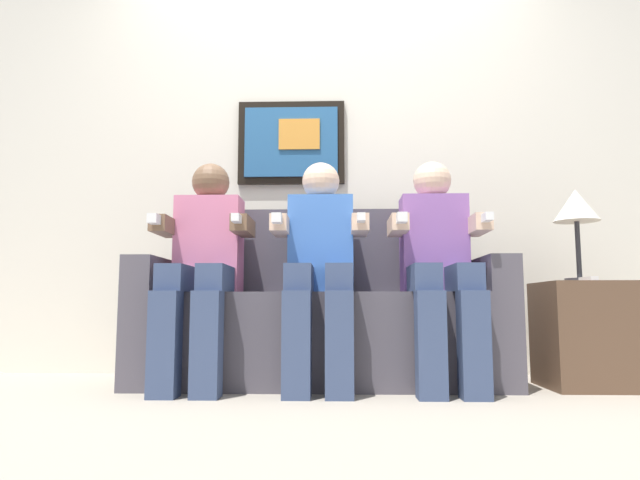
% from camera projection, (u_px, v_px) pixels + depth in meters
% --- Properties ---
extents(ground_plane, '(5.49, 5.49, 0.00)m').
position_uv_depth(ground_plane, '(319.00, 394.00, 2.48)').
color(ground_plane, '#9E9384').
extents(back_wall_assembly, '(4.22, 0.10, 2.60)m').
position_uv_depth(back_wall_assembly, '(322.00, 152.00, 3.39)').
color(back_wall_assembly, silver).
rests_on(back_wall_assembly, ground_plane).
extents(couch, '(1.82, 0.58, 0.90)m').
position_uv_depth(couch, '(321.00, 321.00, 2.84)').
color(couch, '#514C56').
rests_on(couch, ground_plane).
extents(person_on_left, '(0.46, 0.56, 1.11)m').
position_uv_depth(person_on_left, '(203.00, 260.00, 2.73)').
color(person_on_left, pink).
rests_on(person_on_left, ground_plane).
extents(person_in_middle, '(0.46, 0.56, 1.11)m').
position_uv_depth(person_in_middle, '(320.00, 260.00, 2.71)').
color(person_in_middle, '#3F72CC').
rests_on(person_in_middle, ground_plane).
extents(person_on_right, '(0.46, 0.56, 1.11)m').
position_uv_depth(person_on_right, '(438.00, 259.00, 2.69)').
color(person_on_right, '#8C59A5').
rests_on(person_on_right, ground_plane).
extents(side_table_right, '(0.40, 0.40, 0.50)m').
position_uv_depth(side_table_right, '(585.00, 335.00, 2.69)').
color(side_table_right, brown).
rests_on(side_table_right, ground_plane).
extents(table_lamp, '(0.22, 0.22, 0.46)m').
position_uv_depth(table_lamp, '(576.00, 210.00, 2.80)').
color(table_lamp, '#333338').
rests_on(table_lamp, side_table_right).
extents(spare_remote_on_table, '(0.04, 0.13, 0.02)m').
position_uv_depth(spare_remote_on_table, '(588.00, 279.00, 2.63)').
color(spare_remote_on_table, white).
rests_on(spare_remote_on_table, side_table_right).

